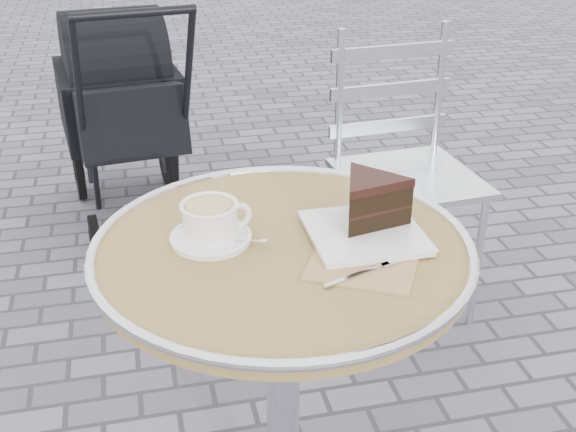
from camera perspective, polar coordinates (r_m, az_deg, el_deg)
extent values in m
cylinder|color=silver|center=(1.56, -0.41, -14.07)|extent=(0.07, 0.07, 0.67)
cylinder|color=tan|center=(1.35, -0.46, -2.87)|extent=(0.70, 0.70, 0.03)
torus|color=silver|center=(1.34, -0.46, -2.32)|extent=(0.72, 0.72, 0.02)
cylinder|color=white|center=(1.36, -6.11, -1.79)|extent=(0.15, 0.15, 0.01)
cylinder|color=white|center=(1.34, -6.19, -0.37)|extent=(0.12, 0.12, 0.07)
torus|color=white|center=(1.36, -3.93, 0.05)|extent=(0.05, 0.02, 0.05)
cylinder|color=#C7B585|center=(1.33, -6.25, 0.77)|extent=(0.09, 0.09, 0.01)
cube|color=#A6805B|center=(1.30, 6.03, -3.53)|extent=(0.25, 0.25, 0.00)
cube|color=white|center=(1.37, 6.06, -1.38)|extent=(0.21, 0.21, 0.01)
cylinder|color=silver|center=(2.19, 6.92, -5.08)|extent=(0.02, 0.02, 0.46)
cylinder|color=silver|center=(2.34, 14.73, -3.61)|extent=(0.02, 0.02, 0.46)
cylinder|color=silver|center=(2.46, 3.73, -0.98)|extent=(0.02, 0.02, 0.46)
cylinder|color=silver|center=(2.60, 10.90, 0.10)|extent=(0.02, 0.02, 0.46)
cube|color=silver|center=(2.28, 9.52, 2.96)|extent=(0.44, 0.44, 0.02)
cube|color=black|center=(2.93, -12.72, 7.66)|extent=(0.46, 0.65, 0.37)
cylinder|color=black|center=(2.32, -12.10, 15.40)|extent=(0.39, 0.07, 0.03)
cylinder|color=black|center=(2.81, -15.01, -1.58)|extent=(0.05, 0.17, 0.17)
cylinder|color=black|center=(2.85, -7.33, -0.33)|extent=(0.05, 0.17, 0.17)
cylinder|color=black|center=(3.29, -16.21, 3.52)|extent=(0.06, 0.26, 0.26)
cylinder|color=black|center=(3.32, -9.60, 4.53)|extent=(0.06, 0.26, 0.26)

